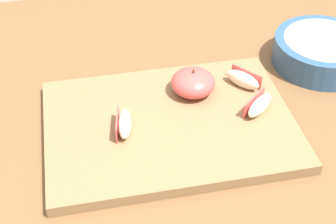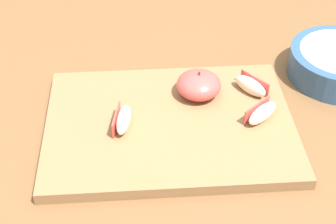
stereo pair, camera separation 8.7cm
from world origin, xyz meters
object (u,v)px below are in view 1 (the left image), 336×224
object	(u,v)px
apple_half_skin_up	(193,83)
apple_wedge_right	(243,79)
ceramic_fruit_bowl	(322,51)
apple_wedge_left	(259,105)
apple_wedge_front	(124,124)
cutting_board	(168,125)

from	to	relation	value
apple_half_skin_up	apple_wedge_right	size ratio (longest dim) A/B	1.20
ceramic_fruit_bowl	apple_wedge_left	bearing A→B (deg)	-141.97
apple_half_skin_up	apple_wedge_front	xyz separation A→B (m)	(-0.14, -0.08, -0.01)
apple_half_skin_up	cutting_board	bearing A→B (deg)	-131.39
apple_wedge_right	apple_wedge_front	bearing A→B (deg)	-161.45
apple_half_skin_up	ceramic_fruit_bowl	bearing A→B (deg)	13.30
apple_wedge_front	apple_wedge_left	xyz separation A→B (m)	(0.24, 0.00, 0.00)
apple_wedge_left	ceramic_fruit_bowl	xyz separation A→B (m)	(0.19, 0.15, -0.01)
apple_half_skin_up	apple_wedge_front	bearing A→B (deg)	-150.33
cutting_board	apple_wedge_left	size ratio (longest dim) A/B	6.36
apple_half_skin_up	apple_wedge_right	distance (m)	0.10
apple_wedge_front	apple_half_skin_up	bearing A→B (deg)	29.67
apple_wedge_front	apple_wedge_left	distance (m)	0.24
cutting_board	apple_wedge_front	size ratio (longest dim) A/B	5.98
apple_wedge_left	apple_half_skin_up	bearing A→B (deg)	142.14
cutting_board	apple_wedge_right	world-z (taller)	apple_wedge_right
apple_wedge_left	cutting_board	bearing A→B (deg)	176.83
apple_half_skin_up	apple_wedge_front	world-z (taller)	apple_half_skin_up
cutting_board	apple_half_skin_up	size ratio (longest dim) A/B	5.29
cutting_board	apple_wedge_right	size ratio (longest dim) A/B	6.33
apple_wedge_left	apple_wedge_right	bearing A→B (deg)	93.08
apple_wedge_right	ceramic_fruit_bowl	xyz separation A→B (m)	(0.19, 0.07, -0.01)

